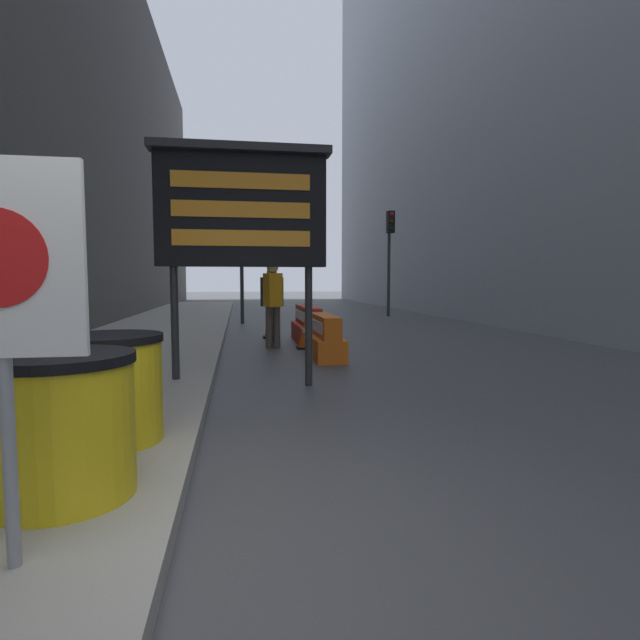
% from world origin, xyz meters
% --- Properties ---
extents(ground_plane, '(120.00, 120.00, 0.00)m').
position_xyz_m(ground_plane, '(0.00, 0.00, 0.00)').
color(ground_plane, '#474749').
extents(building_left_facade, '(0.40, 50.40, 13.52)m').
position_xyz_m(building_left_facade, '(-3.64, 9.80, 6.76)').
color(building_left_facade, '#4C4742').
rests_on(building_left_facade, ground_plane).
extents(barrel_drum_foreground, '(0.84, 0.84, 0.86)m').
position_xyz_m(barrel_drum_foreground, '(-0.67, 0.59, 0.57)').
color(barrel_drum_foreground, yellow).
rests_on(barrel_drum_foreground, sidewalk_left).
extents(barrel_drum_middle, '(0.84, 0.84, 0.86)m').
position_xyz_m(barrel_drum_middle, '(-0.66, 1.63, 0.57)').
color(barrel_drum_middle, yellow).
rests_on(barrel_drum_middle, sidewalk_left).
extents(message_board, '(2.30, 0.36, 3.14)m').
position_xyz_m(message_board, '(0.41, 4.13, 2.33)').
color(message_board, '#28282B').
rests_on(message_board, ground_plane).
extents(jersey_barrier_orange_far, '(0.52, 1.64, 0.79)m').
position_xyz_m(jersey_barrier_orange_far, '(1.90, 6.46, 0.35)').
color(jersey_barrier_orange_far, orange).
rests_on(jersey_barrier_orange_far, ground_plane).
extents(jersey_barrier_red_striped, '(0.55, 2.13, 0.84)m').
position_xyz_m(jersey_barrier_red_striped, '(1.90, 8.77, 0.37)').
color(jersey_barrier_red_striped, red).
rests_on(jersey_barrier_red_striped, ground_plane).
extents(traffic_cone_near, '(0.40, 0.40, 0.71)m').
position_xyz_m(traffic_cone_near, '(1.13, 9.84, 0.35)').
color(traffic_cone_near, black).
rests_on(traffic_cone_near, ground_plane).
extents(traffic_cone_mid, '(0.39, 0.39, 0.70)m').
position_xyz_m(traffic_cone_mid, '(2.06, 8.86, 0.34)').
color(traffic_cone_mid, black).
rests_on(traffic_cone_mid, ground_plane).
extents(traffic_cone_far, '(0.37, 0.37, 0.66)m').
position_xyz_m(traffic_cone_far, '(1.72, 7.76, 0.32)').
color(traffic_cone_far, black).
rests_on(traffic_cone_far, ground_plane).
extents(traffic_light_near_curb, '(0.28, 0.44, 3.47)m').
position_xyz_m(traffic_light_near_curb, '(0.46, 13.99, 2.53)').
color(traffic_light_near_curb, '#2D2D30').
rests_on(traffic_light_near_curb, ground_plane).
extents(traffic_light_far_side, '(0.28, 0.45, 4.09)m').
position_xyz_m(traffic_light_far_side, '(6.18, 16.40, 2.96)').
color(traffic_light_far_side, '#2D2D30').
rests_on(traffic_light_far_side, ground_plane).
extents(pedestrian_worker, '(0.53, 0.47, 1.72)m').
position_xyz_m(pedestrian_worker, '(1.10, 8.87, 1.02)').
color(pedestrian_worker, '#23283D').
rests_on(pedestrian_worker, ground_plane).
extents(pedestrian_passerby, '(0.39, 0.53, 1.81)m').
position_xyz_m(pedestrian_passerby, '(1.06, 8.00, 1.07)').
color(pedestrian_passerby, '#514C42').
rests_on(pedestrian_passerby, ground_plane).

